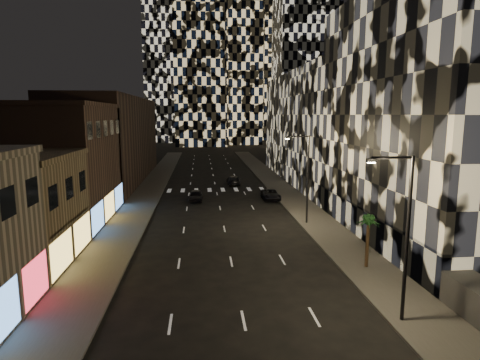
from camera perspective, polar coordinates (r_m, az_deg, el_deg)
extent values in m
cube|color=#47443F|center=(60.97, -12.84, -1.47)|extent=(4.00, 120.00, 0.15)
cube|color=#47443F|center=(61.69, 5.92, -1.16)|extent=(4.00, 120.00, 0.15)
cube|color=#4C4C47|center=(60.74, -10.88, -1.44)|extent=(0.20, 120.00, 0.15)
cube|color=#4C4C47|center=(61.30, 3.99, -1.20)|extent=(0.20, 120.00, 0.15)
cube|color=#877351|center=(34.61, -30.84, -4.08)|extent=(10.00, 10.00, 8.00)
cube|color=#4C352B|center=(45.72, -24.45, 1.91)|extent=(10.00, 15.00, 12.00)
cube|color=#4C352B|center=(71.12, -17.67, 5.46)|extent=(10.00, 40.00, 14.00)
cube|color=#232326|center=(40.54, 27.89, 7.93)|extent=(16.00, 25.00, 22.00)
cube|color=#383838|center=(38.16, 17.04, -5.87)|extent=(0.60, 25.00, 3.00)
cube|color=#232326|center=(70.08, 12.99, 7.25)|extent=(16.00, 40.00, 18.00)
cube|color=black|center=(154.10, 9.38, 23.76)|extent=(20.00, 20.00, 100.00)
cube|color=black|center=(153.78, -5.81, 22.90)|extent=(18.00, 18.00, 95.00)
cylinder|color=black|center=(23.18, 22.67, -7.90)|extent=(0.20, 0.20, 9.00)
cylinder|color=black|center=(21.82, 20.85, 2.99)|extent=(2.20, 0.14, 0.14)
cube|color=black|center=(21.37, 18.18, 2.69)|extent=(0.50, 0.25, 0.18)
cube|color=#FFEAB2|center=(21.38, 18.16, 2.37)|extent=(0.35, 0.18, 0.06)
cylinder|color=black|center=(41.41, 9.60, 0.04)|extent=(0.20, 0.20, 9.00)
cylinder|color=black|center=(40.66, 8.27, 6.15)|extent=(2.20, 0.14, 0.14)
cube|color=black|center=(40.42, 6.74, 5.99)|extent=(0.50, 0.25, 0.18)
cube|color=#FFEAB2|center=(40.43, 6.74, 5.82)|extent=(0.35, 0.18, 0.06)
imported|color=black|center=(52.88, -6.32, -2.22)|extent=(1.86, 4.24, 1.42)
imported|color=black|center=(64.83, -0.92, -0.04)|extent=(2.12, 4.86, 1.39)
imported|color=black|center=(53.68, 4.39, -2.06)|extent=(2.29, 4.88, 1.35)
cylinder|color=#47331E|center=(31.08, 17.66, -8.74)|extent=(0.25, 0.25, 3.36)
sphere|color=#19471B|center=(30.57, 17.83, -5.46)|extent=(0.73, 0.73, 0.73)
cone|color=#19471B|center=(30.67, 18.29, -5.54)|extent=(1.48, 0.42, 0.89)
cone|color=#19471B|center=(30.83, 17.99, -5.45)|extent=(1.22, 1.26, 0.89)
cone|color=#19471B|center=(30.80, 17.57, -5.44)|extent=(0.49, 1.48, 0.89)
cone|color=#19471B|center=(30.62, 17.34, -5.51)|extent=(1.40, 1.00, 0.89)
cone|color=#19471B|center=(30.41, 17.47, -5.62)|extent=(1.47, 0.79, 0.89)
cone|color=#19471B|center=(30.33, 17.87, -5.68)|extent=(0.73, 1.48, 0.89)
cone|color=#19471B|center=(30.45, 18.24, -5.64)|extent=(1.05, 1.38, 0.89)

